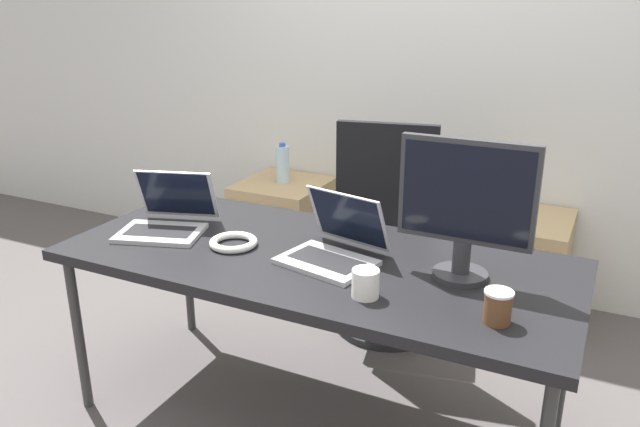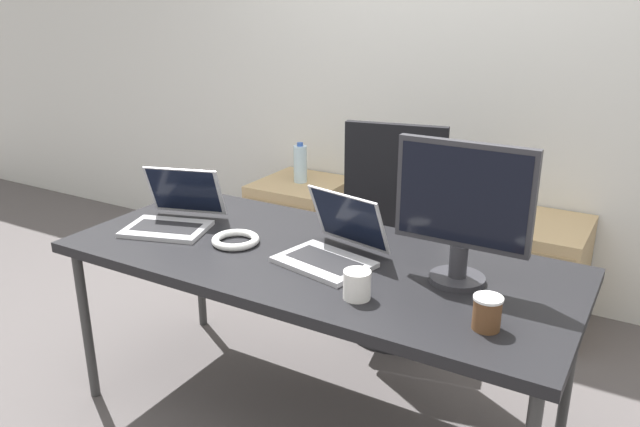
{
  "view_description": "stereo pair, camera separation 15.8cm",
  "coord_description": "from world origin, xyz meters",
  "px_view_note": "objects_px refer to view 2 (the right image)",
  "views": [
    {
      "loc": [
        0.95,
        -1.89,
        1.62
      ],
      "look_at": [
        0.0,
        0.04,
        0.86
      ],
      "focal_mm": 35.0,
      "sensor_mm": 36.0,
      "label": 1
    },
    {
      "loc": [
        1.09,
        -1.81,
        1.62
      ],
      "look_at": [
        0.0,
        0.04,
        0.86
      ],
      "focal_mm": 35.0,
      "sensor_mm": 36.0,
      "label": 2
    }
  ],
  "objects_px": {
    "laptop_right": "(332,247)",
    "cable_coil": "(236,240)",
    "coffee_cup_brown": "(487,313)",
    "office_chair": "(399,256)",
    "cabinet_right": "(532,274)",
    "water_bottle": "(300,164)",
    "coffee_cup_white": "(357,285)",
    "cabinet_left": "(301,226)",
    "monitor": "(462,210)",
    "laptop_left": "(173,216)"
  },
  "relations": [
    {
      "from": "monitor",
      "to": "coffee_cup_brown",
      "type": "relative_size",
      "value": 4.72
    },
    {
      "from": "coffee_cup_white",
      "to": "coffee_cup_brown",
      "type": "bearing_deg",
      "value": 2.41
    },
    {
      "from": "office_chair",
      "to": "laptop_left",
      "type": "relative_size",
      "value": 2.73
    },
    {
      "from": "cabinet_left",
      "to": "coffee_cup_brown",
      "type": "distance_m",
      "value": 2.13
    },
    {
      "from": "laptop_right",
      "to": "cabinet_left",
      "type": "bearing_deg",
      "value": 126.51
    },
    {
      "from": "laptop_right",
      "to": "coffee_cup_white",
      "type": "height_order",
      "value": "laptop_right"
    },
    {
      "from": "cabinet_right",
      "to": "water_bottle",
      "type": "bearing_deg",
      "value": 179.91
    },
    {
      "from": "monitor",
      "to": "cable_coil",
      "type": "bearing_deg",
      "value": -172.89
    },
    {
      "from": "cable_coil",
      "to": "office_chair",
      "type": "bearing_deg",
      "value": 67.72
    },
    {
      "from": "cabinet_left",
      "to": "laptop_right",
      "type": "relative_size",
      "value": 1.47
    },
    {
      "from": "water_bottle",
      "to": "coffee_cup_white",
      "type": "height_order",
      "value": "coffee_cup_white"
    },
    {
      "from": "laptop_left",
      "to": "monitor",
      "type": "bearing_deg",
      "value": 4.36
    },
    {
      "from": "monitor",
      "to": "coffee_cup_brown",
      "type": "distance_m",
      "value": 0.37
    },
    {
      "from": "coffee_cup_white",
      "to": "cable_coil",
      "type": "xyz_separation_m",
      "value": [
        -0.61,
        0.17,
        -0.03
      ]
    },
    {
      "from": "monitor",
      "to": "laptop_left",
      "type": "bearing_deg",
      "value": -175.64
    },
    {
      "from": "laptop_left",
      "to": "laptop_right",
      "type": "distance_m",
      "value": 0.73
    },
    {
      "from": "office_chair",
      "to": "laptop_right",
      "type": "xyz_separation_m",
      "value": [
        0.06,
        -0.77,
        0.34
      ]
    },
    {
      "from": "laptop_right",
      "to": "monitor",
      "type": "distance_m",
      "value": 0.5
    },
    {
      "from": "office_chair",
      "to": "cabinet_right",
      "type": "relative_size",
      "value": 1.98
    },
    {
      "from": "cabinet_left",
      "to": "laptop_left",
      "type": "height_order",
      "value": "laptop_left"
    },
    {
      "from": "office_chair",
      "to": "water_bottle",
      "type": "relative_size",
      "value": 4.63
    },
    {
      "from": "laptop_right",
      "to": "cable_coil",
      "type": "height_order",
      "value": "laptop_right"
    },
    {
      "from": "cabinet_right",
      "to": "laptop_left",
      "type": "xyz_separation_m",
      "value": [
        -1.21,
        -1.25,
        0.48
      ]
    },
    {
      "from": "water_bottle",
      "to": "laptop_right",
      "type": "height_order",
      "value": "laptop_right"
    },
    {
      "from": "office_chair",
      "to": "coffee_cup_white",
      "type": "xyz_separation_m",
      "value": [
        0.27,
        -1.0,
        0.33
      ]
    },
    {
      "from": "coffee_cup_white",
      "to": "coffee_cup_brown",
      "type": "height_order",
      "value": "coffee_cup_brown"
    },
    {
      "from": "laptop_left",
      "to": "coffee_cup_brown",
      "type": "height_order",
      "value": "laptop_left"
    },
    {
      "from": "water_bottle",
      "to": "cabinet_right",
      "type": "bearing_deg",
      "value": -0.09
    },
    {
      "from": "coffee_cup_white",
      "to": "coffee_cup_brown",
      "type": "relative_size",
      "value": 0.92
    },
    {
      "from": "laptop_left",
      "to": "laptop_right",
      "type": "xyz_separation_m",
      "value": [
        0.73,
        0.04,
        0.0
      ]
    },
    {
      "from": "water_bottle",
      "to": "cable_coil",
      "type": "xyz_separation_m",
      "value": [
        0.5,
        -1.27,
        0.06
      ]
    },
    {
      "from": "cabinet_right",
      "to": "water_bottle",
      "type": "distance_m",
      "value": 1.43
    },
    {
      "from": "laptop_right",
      "to": "cable_coil",
      "type": "distance_m",
      "value": 0.4
    },
    {
      "from": "water_bottle",
      "to": "cable_coil",
      "type": "height_order",
      "value": "water_bottle"
    },
    {
      "from": "cabinet_right",
      "to": "laptop_right",
      "type": "bearing_deg",
      "value": -111.81
    },
    {
      "from": "office_chair",
      "to": "coffee_cup_brown",
      "type": "relative_size",
      "value": 10.92
    },
    {
      "from": "laptop_right",
      "to": "water_bottle",
      "type": "bearing_deg",
      "value": 126.46
    },
    {
      "from": "office_chair",
      "to": "laptop_right",
      "type": "height_order",
      "value": "office_chair"
    },
    {
      "from": "office_chair",
      "to": "cabinet_right",
      "type": "bearing_deg",
      "value": 38.84
    },
    {
      "from": "cabinet_left",
      "to": "water_bottle",
      "type": "height_order",
      "value": "water_bottle"
    },
    {
      "from": "laptop_right",
      "to": "cable_coil",
      "type": "bearing_deg",
      "value": -172.35
    },
    {
      "from": "coffee_cup_white",
      "to": "cabinet_left",
      "type": "bearing_deg",
      "value": 127.74
    },
    {
      "from": "water_bottle",
      "to": "laptop_right",
      "type": "bearing_deg",
      "value": -53.54
    },
    {
      "from": "water_bottle",
      "to": "coffee_cup_brown",
      "type": "height_order",
      "value": "coffee_cup_brown"
    },
    {
      "from": "water_bottle",
      "to": "cable_coil",
      "type": "relative_size",
      "value": 1.3
    },
    {
      "from": "coffee_cup_brown",
      "to": "office_chair",
      "type": "bearing_deg",
      "value": 124.86
    },
    {
      "from": "water_bottle",
      "to": "coffee_cup_white",
      "type": "bearing_deg",
      "value": -52.3
    },
    {
      "from": "cabinet_right",
      "to": "water_bottle",
      "type": "height_order",
      "value": "water_bottle"
    },
    {
      "from": "laptop_left",
      "to": "cable_coil",
      "type": "distance_m",
      "value": 0.33
    },
    {
      "from": "monitor",
      "to": "water_bottle",
      "type": "bearing_deg",
      "value": 139.2
    }
  ]
}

